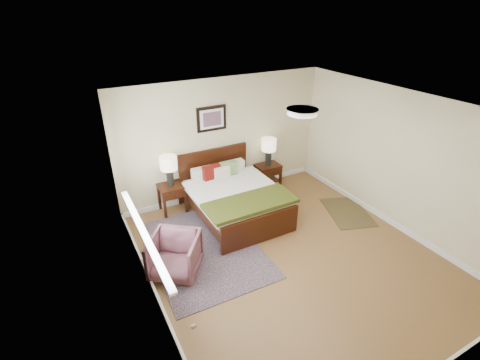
{
  "coord_description": "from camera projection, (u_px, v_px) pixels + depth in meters",
  "views": [
    {
      "loc": [
        -2.9,
        -3.62,
        3.8
      ],
      "look_at": [
        -0.4,
        1.03,
        1.05
      ],
      "focal_mm": 26.0,
      "sensor_mm": 36.0,
      "label": 1
    }
  ],
  "objects": [
    {
      "name": "bed",
      "position": [
        234.0,
        194.0,
        6.66
      ],
      "size": [
        1.64,
        1.98,
        1.07
      ],
      "color": "black",
      "rests_on": "ground"
    },
    {
      "name": "wall_art",
      "position": [
        212.0,
        119.0,
        6.83
      ],
      "size": [
        0.62,
        0.05,
        0.5
      ],
      "color": "black",
      "rests_on": "back_wall"
    },
    {
      "name": "nightstand_right",
      "position": [
        268.0,
        173.0,
        7.83
      ],
      "size": [
        0.53,
        0.4,
        0.53
      ],
      "color": "black",
      "rests_on": "ground"
    },
    {
      "name": "front_wall",
      "position": [
        454.0,
        304.0,
        3.27
      ],
      "size": [
        4.5,
        0.04,
        2.5
      ],
      "primitive_type": "cube",
      "color": "beige",
      "rests_on": "ground"
    },
    {
      "name": "ceil_fixture",
      "position": [
        302.0,
        111.0,
        4.66
      ],
      "size": [
        0.44,
        0.44,
        0.08
      ],
      "color": "white",
      "rests_on": "ceiling"
    },
    {
      "name": "ceiling",
      "position": [
        303.0,
        109.0,
        4.65
      ],
      "size": [
        4.5,
        5.0,
        0.02
      ],
      "primitive_type": "cube",
      "color": "white",
      "rests_on": "back_wall"
    },
    {
      "name": "nightstand_left",
      "position": [
        172.0,
        191.0,
        6.82
      ],
      "size": [
        0.49,
        0.44,
        0.58
      ],
      "color": "black",
      "rests_on": "ground"
    },
    {
      "name": "lamp_right",
      "position": [
        269.0,
        147.0,
        7.55
      ],
      "size": [
        0.32,
        0.32,
        0.61
      ],
      "color": "black",
      "rests_on": "nightstand_right"
    },
    {
      "name": "door",
      "position": [
        206.0,
        355.0,
        3.0
      ],
      "size": [
        0.06,
        1.0,
        2.18
      ],
      "color": "silver",
      "rests_on": "ground"
    },
    {
      "name": "left_wall",
      "position": [
        147.0,
        232.0,
        4.28
      ],
      "size": [
        0.04,
        5.0,
        2.5
      ],
      "primitive_type": "cube",
      "color": "beige",
      "rests_on": "ground"
    },
    {
      "name": "armchair",
      "position": [
        175.0,
        255.0,
        5.3
      ],
      "size": [
        1.0,
        1.01,
        0.66
      ],
      "primitive_type": "imported",
      "rotation": [
        0.0,
        0.0,
        -0.64
      ],
      "color": "brown",
      "rests_on": "ground"
    },
    {
      "name": "floor",
      "position": [
        290.0,
        256.0,
        5.8
      ],
      "size": [
        5.0,
        5.0,
        0.0
      ],
      "primitive_type": "plane",
      "color": "brown",
      "rests_on": "ground"
    },
    {
      "name": "back_wall",
      "position": [
        223.0,
        138.0,
        7.18
      ],
      "size": [
        4.5,
        0.04,
        2.5
      ],
      "primitive_type": "cube",
      "color": "beige",
      "rests_on": "ground"
    },
    {
      "name": "window",
      "position": [
        137.0,
        197.0,
        4.79
      ],
      "size": [
        0.11,
        2.72,
        1.32
      ],
      "color": "silver",
      "rests_on": "left_wall"
    },
    {
      "name": "right_wall",
      "position": [
        398.0,
        161.0,
        6.17
      ],
      "size": [
        0.04,
        5.0,
        2.5
      ],
      "primitive_type": "cube",
      "color": "beige",
      "rests_on": "ground"
    },
    {
      "name": "rug_persian",
      "position": [
        204.0,
        249.0,
        5.95
      ],
      "size": [
        1.81,
        2.51,
        0.01
      ],
      "primitive_type": "cube",
      "rotation": [
        0.0,
        0.0,
        -0.02
      ],
      "color": "#0C0C3D",
      "rests_on": "ground"
    },
    {
      "name": "lamp_left",
      "position": [
        169.0,
        166.0,
        6.58
      ],
      "size": [
        0.32,
        0.32,
        0.61
      ],
      "color": "black",
      "rests_on": "nightstand_left"
    },
    {
      "name": "rug_navy",
      "position": [
        347.0,
        212.0,
        6.98
      ],
      "size": [
        1.1,
        1.33,
        0.01
      ],
      "primitive_type": "cube",
      "rotation": [
        0.0,
        0.0,
        -0.34
      ],
      "color": "black",
      "rests_on": "ground"
    }
  ]
}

